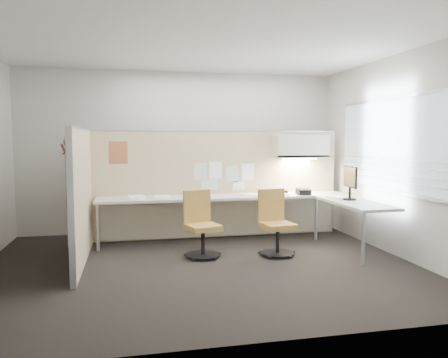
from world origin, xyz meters
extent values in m
cube|color=black|center=(0.00, 0.00, -0.01)|extent=(5.50, 4.50, 0.01)
cube|color=white|center=(0.00, 0.00, 2.80)|extent=(5.50, 4.50, 0.01)
cube|color=beige|center=(0.00, 2.25, 1.40)|extent=(5.50, 0.02, 2.80)
cube|color=beige|center=(0.00, -2.25, 1.40)|extent=(5.50, 0.02, 2.80)
cube|color=beige|center=(2.75, 0.00, 1.40)|extent=(0.02, 4.50, 2.80)
cube|color=#A7B2C2|center=(2.73, 0.00, 1.55)|extent=(0.01, 2.80, 1.30)
cube|color=beige|center=(0.55, 1.60, 0.88)|extent=(4.10, 0.06, 1.75)
cube|color=beige|center=(-1.50, 0.50, 0.88)|extent=(0.06, 2.20, 1.75)
cube|color=beige|center=(0.60, 1.27, 0.71)|extent=(4.00, 0.60, 0.04)
cube|color=beige|center=(2.30, 0.23, 0.71)|extent=(0.60, 1.47, 0.04)
cube|color=beige|center=(0.60, 1.54, 0.34)|extent=(3.90, 0.02, 0.64)
cylinder|color=#A5A8AA|center=(-1.35, 1.02, 0.34)|extent=(0.05, 0.05, 0.69)
cylinder|color=#A5A8AA|center=(2.05, -0.45, 0.34)|extent=(0.05, 0.05, 0.69)
cylinder|color=#A5A8AA|center=(2.05, 1.02, 0.34)|extent=(0.05, 0.05, 0.69)
cube|color=beige|center=(1.90, 1.39, 1.51)|extent=(0.90, 0.36, 0.38)
cube|color=#FFEABF|center=(1.90, 1.39, 1.30)|extent=(0.60, 0.06, 0.02)
cube|color=#8CBF8C|center=(0.25, 1.57, 1.10)|extent=(0.21, 0.00, 0.28)
cube|color=white|center=(0.50, 1.57, 1.12)|extent=(0.21, 0.00, 0.28)
cube|color=#8CBF8C|center=(0.78, 1.57, 1.05)|extent=(0.21, 0.00, 0.28)
cube|color=white|center=(1.05, 1.57, 1.08)|extent=(0.21, 0.00, 0.28)
cube|color=#8CBF8C|center=(0.40, 1.57, 0.88)|extent=(0.28, 0.00, 0.18)
cube|color=white|center=(0.90, 1.57, 0.86)|extent=(0.21, 0.00, 0.14)
cube|color=orange|center=(-1.05, 1.57, 1.42)|extent=(0.28, 0.00, 0.35)
cylinder|color=black|center=(0.09, 0.37, 0.03)|extent=(0.48, 0.48, 0.03)
cylinder|color=black|center=(0.09, 0.37, 0.21)|extent=(0.05, 0.05, 0.37)
cube|color=#DCA151|center=(0.09, 0.37, 0.42)|extent=(0.52, 0.52, 0.07)
cube|color=#DCA151|center=(0.04, 0.57, 0.69)|extent=(0.40, 0.16, 0.46)
cylinder|color=black|center=(1.13, 0.25, 0.03)|extent=(0.48, 0.48, 0.03)
cylinder|color=black|center=(1.13, 0.25, 0.21)|extent=(0.06, 0.06, 0.37)
cube|color=#DCA151|center=(1.13, 0.25, 0.42)|extent=(0.48, 0.48, 0.07)
cube|color=#DCA151|center=(1.10, 0.45, 0.69)|extent=(0.41, 0.12, 0.46)
cylinder|color=black|center=(2.30, 0.40, 0.74)|extent=(0.20, 0.20, 0.02)
cylinder|color=black|center=(2.30, 0.40, 0.83)|extent=(0.04, 0.04, 0.18)
cube|color=black|center=(2.30, 0.40, 1.08)|extent=(0.09, 0.47, 0.32)
cube|color=black|center=(2.30, 0.40, 1.08)|extent=(0.06, 0.43, 0.28)
cube|color=black|center=(1.87, 1.12, 0.78)|extent=(0.21, 0.20, 0.12)
cylinder|color=black|center=(1.78, 1.14, 0.81)|extent=(0.04, 0.17, 0.04)
cube|color=black|center=(1.60, 1.31, 0.76)|extent=(0.15, 0.08, 0.05)
cube|color=black|center=(1.84, 1.27, 0.76)|extent=(0.10, 0.06, 0.06)
cube|color=silver|center=(-1.50, -0.23, 1.77)|extent=(0.14, 0.02, 0.02)
cylinder|color=silver|center=(-1.57, -0.23, 1.69)|extent=(0.02, 0.02, 0.14)
cube|color=#AD7F4C|center=(-1.57, -0.23, 1.56)|extent=(0.02, 0.44, 0.12)
cube|color=#AD7F4C|center=(-1.60, -0.20, 1.52)|extent=(0.02, 0.44, 0.12)
cube|color=#AAACB5|center=(-1.58, -0.28, 0.93)|extent=(0.01, 0.07, 1.09)
cube|color=white|center=(-0.79, 1.29, 0.74)|extent=(0.26, 0.32, 0.03)
cube|color=white|center=(-0.40, 1.24, 0.74)|extent=(0.24, 0.31, 0.02)
cube|color=white|center=(0.25, 1.24, 0.75)|extent=(0.26, 0.32, 0.04)
cube|color=white|center=(0.99, 1.31, 0.74)|extent=(0.26, 0.32, 0.01)
cube|color=white|center=(1.49, 1.20, 0.74)|extent=(0.26, 0.33, 0.02)
cube|color=white|center=(2.26, 0.65, 0.74)|extent=(0.31, 0.36, 0.02)
camera|label=1|loc=(-0.86, -5.47, 1.62)|focal=35.00mm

